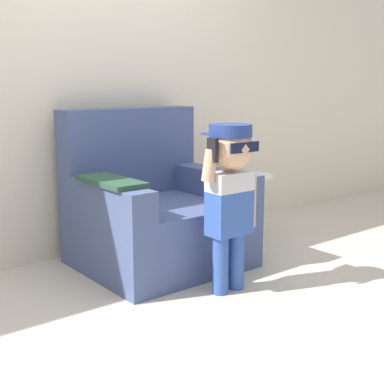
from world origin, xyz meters
The scene contains 5 objects.
ground_plane centered at (0.00, 0.00, 0.00)m, with size 10.00×10.00×0.00m, color beige.
wall_back centered at (0.00, 0.68, 1.30)m, with size 10.00×0.05×2.60m.
armchair centered at (0.24, 0.18, 0.35)m, with size 1.02×0.92×1.02m.
person_child centered at (0.29, -0.51, 0.65)m, with size 0.40×0.30×0.97m.
side_table centered at (1.11, 0.15, 0.31)m, with size 0.35×0.35×0.51m.
Camera 1 is at (-1.71, -2.68, 1.19)m, focal length 50.00 mm.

